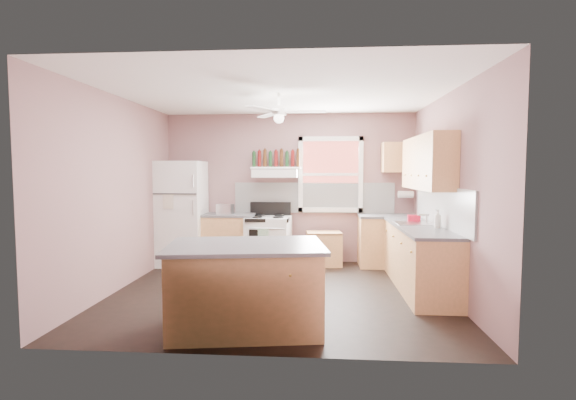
# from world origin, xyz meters

# --- Properties ---
(floor) EXTENTS (4.50, 4.50, 0.00)m
(floor) POSITION_xyz_m (0.00, 0.00, 0.00)
(floor) COLOR black
(floor) RESTS_ON ground
(ceiling) EXTENTS (4.50, 4.50, 0.00)m
(ceiling) POSITION_xyz_m (0.00, 0.00, 2.70)
(ceiling) COLOR white
(ceiling) RESTS_ON ground
(wall_back) EXTENTS (4.50, 0.05, 2.70)m
(wall_back) POSITION_xyz_m (0.00, 2.02, 1.35)
(wall_back) COLOR #825D5D
(wall_back) RESTS_ON ground
(wall_right) EXTENTS (0.05, 4.00, 2.70)m
(wall_right) POSITION_xyz_m (2.27, 0.00, 1.35)
(wall_right) COLOR #825D5D
(wall_right) RESTS_ON ground
(wall_left) EXTENTS (0.05, 4.00, 2.70)m
(wall_left) POSITION_xyz_m (-2.27, 0.00, 1.35)
(wall_left) COLOR #825D5D
(wall_left) RESTS_ON ground
(backsplash_back) EXTENTS (2.90, 0.03, 0.55)m
(backsplash_back) POSITION_xyz_m (0.45, 1.99, 1.18)
(backsplash_back) COLOR white
(backsplash_back) RESTS_ON wall_back
(backsplash_right) EXTENTS (0.03, 2.60, 0.55)m
(backsplash_right) POSITION_xyz_m (2.23, 0.30, 1.18)
(backsplash_right) COLOR white
(backsplash_right) RESTS_ON wall_right
(window_view) EXTENTS (1.00, 0.02, 1.20)m
(window_view) POSITION_xyz_m (0.75, 1.98, 1.60)
(window_view) COLOR maroon
(window_view) RESTS_ON wall_back
(window_frame) EXTENTS (1.16, 0.07, 1.36)m
(window_frame) POSITION_xyz_m (0.75, 1.96, 1.60)
(window_frame) COLOR white
(window_frame) RESTS_ON wall_back
(refrigerator) EXTENTS (0.79, 0.77, 1.83)m
(refrigerator) POSITION_xyz_m (-1.89, 1.59, 0.92)
(refrigerator) COLOR white
(refrigerator) RESTS_ON floor
(base_cabinet_left) EXTENTS (0.90, 0.60, 0.86)m
(base_cabinet_left) POSITION_xyz_m (-1.06, 1.70, 0.43)
(base_cabinet_left) COLOR #B5854B
(base_cabinet_left) RESTS_ON floor
(counter_left) EXTENTS (0.92, 0.62, 0.04)m
(counter_left) POSITION_xyz_m (-1.06, 1.70, 0.88)
(counter_left) COLOR #4B4B4E
(counter_left) RESTS_ON base_cabinet_left
(toaster) EXTENTS (0.31, 0.22, 0.18)m
(toaster) POSITION_xyz_m (-1.11, 1.62, 0.99)
(toaster) COLOR silver
(toaster) RESTS_ON counter_left
(stove) EXTENTS (0.80, 0.70, 0.86)m
(stove) POSITION_xyz_m (-0.34, 1.61, 0.43)
(stove) COLOR white
(stove) RESTS_ON floor
(range_hood) EXTENTS (0.78, 0.50, 0.14)m
(range_hood) POSITION_xyz_m (-0.23, 1.75, 1.62)
(range_hood) COLOR white
(range_hood) RESTS_ON wall_back
(bottle_shelf) EXTENTS (0.90, 0.26, 0.03)m
(bottle_shelf) POSITION_xyz_m (-0.23, 1.87, 1.72)
(bottle_shelf) COLOR white
(bottle_shelf) RESTS_ON range_hood
(cart) EXTENTS (0.64, 0.46, 0.60)m
(cart) POSITION_xyz_m (0.63, 1.65, 0.30)
(cart) COLOR #B5854B
(cart) RESTS_ON floor
(base_cabinet_corner) EXTENTS (1.00, 0.60, 0.86)m
(base_cabinet_corner) POSITION_xyz_m (1.75, 1.70, 0.43)
(base_cabinet_corner) COLOR #B5854B
(base_cabinet_corner) RESTS_ON floor
(base_cabinet_right) EXTENTS (0.60, 2.20, 0.86)m
(base_cabinet_right) POSITION_xyz_m (1.95, 0.30, 0.43)
(base_cabinet_right) COLOR #B5854B
(base_cabinet_right) RESTS_ON floor
(counter_corner) EXTENTS (1.02, 0.62, 0.04)m
(counter_corner) POSITION_xyz_m (1.75, 1.70, 0.88)
(counter_corner) COLOR #4B4B4E
(counter_corner) RESTS_ON base_cabinet_corner
(counter_right) EXTENTS (0.62, 2.22, 0.04)m
(counter_right) POSITION_xyz_m (1.94, 0.30, 0.88)
(counter_right) COLOR #4B4B4E
(counter_right) RESTS_ON base_cabinet_right
(sink) EXTENTS (0.55, 0.45, 0.03)m
(sink) POSITION_xyz_m (1.94, 0.50, 0.90)
(sink) COLOR silver
(sink) RESTS_ON counter_right
(faucet) EXTENTS (0.03, 0.03, 0.14)m
(faucet) POSITION_xyz_m (2.10, 0.50, 0.97)
(faucet) COLOR silver
(faucet) RESTS_ON sink
(upper_cabinet_right) EXTENTS (0.33, 1.80, 0.76)m
(upper_cabinet_right) POSITION_xyz_m (2.08, 0.50, 1.78)
(upper_cabinet_right) COLOR #B5854B
(upper_cabinet_right) RESTS_ON wall_right
(upper_cabinet_corner) EXTENTS (0.60, 0.33, 0.52)m
(upper_cabinet_corner) POSITION_xyz_m (1.95, 1.83, 1.90)
(upper_cabinet_corner) COLOR #B5854B
(upper_cabinet_corner) RESTS_ON wall_back
(paper_towel) EXTENTS (0.26, 0.12, 0.12)m
(paper_towel) POSITION_xyz_m (2.07, 1.86, 1.25)
(paper_towel) COLOR white
(paper_towel) RESTS_ON wall_back
(island) EXTENTS (1.64, 1.17, 0.86)m
(island) POSITION_xyz_m (-0.22, -1.34, 0.43)
(island) COLOR #B5854B
(island) RESTS_ON floor
(island_top) EXTENTS (1.75, 1.27, 0.04)m
(island_top) POSITION_xyz_m (-0.22, -1.34, 0.88)
(island_top) COLOR #4B4B4E
(island_top) RESTS_ON island
(ceiling_fan_hub) EXTENTS (0.20, 0.20, 0.08)m
(ceiling_fan_hub) POSITION_xyz_m (0.00, 0.00, 2.45)
(ceiling_fan_hub) COLOR white
(ceiling_fan_hub) RESTS_ON ceiling
(soap_bottle) EXTENTS (0.12, 0.12, 0.25)m
(soap_bottle) POSITION_xyz_m (2.13, 0.06, 1.02)
(soap_bottle) COLOR silver
(soap_bottle) RESTS_ON counter_right
(red_caddy) EXTENTS (0.19, 0.14, 0.10)m
(red_caddy) POSITION_xyz_m (1.97, 0.75, 0.95)
(red_caddy) COLOR red
(red_caddy) RESTS_ON counter_right
(wine_bottles) EXTENTS (0.86, 0.06, 0.31)m
(wine_bottles) POSITION_xyz_m (-0.23, 1.87, 1.88)
(wine_bottles) COLOR #143819
(wine_bottles) RESTS_ON bottle_shelf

